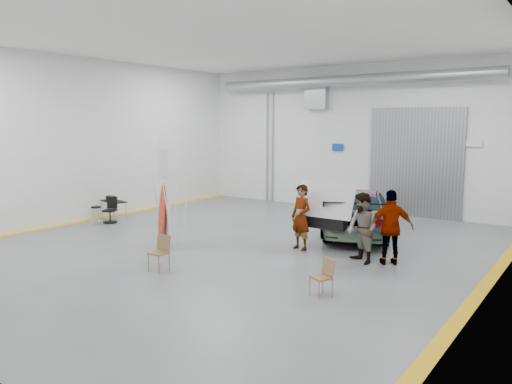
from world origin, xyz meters
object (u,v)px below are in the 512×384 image
Objects in this scene: sedan_car at (359,212)px; folding_chair_near at (159,260)px; work_table at (113,201)px; shop_stool at (96,216)px; person_a at (301,217)px; folding_chair_far at (321,285)px; office_chair at (111,212)px; surfboard_display at (165,205)px; person_b at (362,228)px; person_c at (391,227)px.

folding_chair_near is at bearing 50.76° from sedan_car.
shop_stool is at bearing -63.47° from work_table.
folding_chair_far is (2.35, -3.19, -0.69)m from person_a.
office_chair is (-7.61, -0.64, -0.54)m from person_a.
surfboard_display is 3.59× the size of folding_chair_near.
person_a is 2.32× the size of folding_chair_far.
office_chair is at bearing 3.04° from sedan_car.
shop_stool is at bearing 154.62° from folding_chair_near.
folding_chair_near is (-1.78, -3.85, -0.67)m from person_a.
folding_chair_near is at bearing -52.74° from office_chair.
surfboard_display is 3.85× the size of folding_chair_far.
work_table is at bearing -1.11° from sedan_car.
office_chair is at bearing 149.21° from folding_chair_near.
person_b is 2.27× the size of folding_chair_far.
work_table reaches higher than shop_stool.
folding_chair_far is at bearing -38.24° from office_chair.
folding_chair_far is (5.59, -1.00, -1.01)m from surfboard_display.
surfboard_display is 5.33m from work_table.
person_b is at bearing 44.28° from surfboard_display.
work_table is at bearing 112.15° from office_chair.
work_table reaches higher than folding_chair_far.
person_b is 2.98m from folding_chair_far.
person_c reaches higher than folding_chair_far.
person_c is at bearing 56.37° from person_b.
folding_chair_far is (1.82, -6.05, -0.49)m from sedan_car.
sedan_car reaches higher than shop_stool.
person_c reaches higher than person_b.
person_c is 10.79m from work_table.
office_chair is at bearing -145.93° from person_b.
person_c is 2.72× the size of shop_stool.
person_c reaches higher than folding_chair_near.
folding_chair_near is (-3.79, -3.54, -0.65)m from person_b.
person_c is at bearing -20.38° from office_chair.
shop_stool is (-10.17, -1.35, -0.62)m from person_c.
office_chair is (-4.37, 1.55, -0.86)m from surfboard_display.
person_a reaches higher than person_b.
sedan_car is 6.32m from surfboard_display.
folding_chair_far is 10.28m from office_chair.
sedan_car is 2.92m from person_a.
person_a reaches higher than office_chair.
person_b reaches higher than sedan_car.
office_chair is at bearing -43.97° from work_table.
shop_stool is (-4.27, 0.82, -0.91)m from surfboard_display.
shop_stool is 0.77× the size of office_chair.
person_a is at bearing 63.23° from folding_chair_near.
sedan_car is 2.65× the size of person_c.
folding_chair_near is (1.46, -1.66, -1.00)m from surfboard_display.
work_table is (-8.66, -3.00, -0.04)m from sedan_car.
person_b reaches higher than work_table.
person_a is at bearing -33.19° from person_c.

